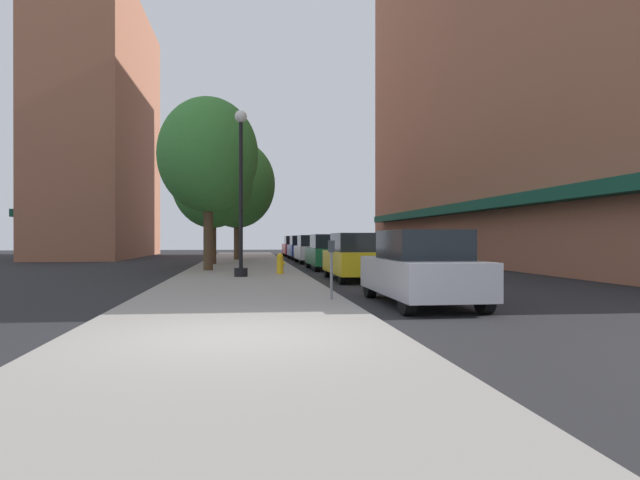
{
  "coord_description": "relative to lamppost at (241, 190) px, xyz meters",
  "views": [
    {
      "loc": [
        0.18,
        -7.77,
        1.48
      ],
      "look_at": [
        3.95,
        20.47,
        1.39
      ],
      "focal_mm": 30.81,
      "sensor_mm": 36.0,
      "label": 1
    }
  ],
  "objects": [
    {
      "name": "fire_hydrant",
      "position": [
        1.46,
        1.24,
        -2.68
      ],
      "size": [
        0.33,
        0.26,
        0.79
      ],
      "color": "gold",
      "rests_on": "sidewalk_slab"
    },
    {
      "name": "tree_mid",
      "position": [
        -1.42,
        4.08,
        1.81
      ],
      "size": [
        4.25,
        4.25,
        7.35
      ],
      "color": "#4C3823",
      "rests_on": "sidewalk_slab"
    },
    {
      "name": "tree_far",
      "position": [
        -1.59,
        9.72,
        1.24
      ],
      "size": [
        4.25,
        4.25,
        6.78
      ],
      "color": "#4C3823",
      "rests_on": "sidewalk_slab"
    },
    {
      "name": "building_right_brick",
      "position": [
        15.02,
        10.12,
        9.11
      ],
      "size": [
        6.8,
        40.0,
        24.68
      ],
      "color": "#9E6047",
      "rests_on": "ground"
    },
    {
      "name": "car_blue",
      "position": [
        4.03,
        18.41,
        -2.39
      ],
      "size": [
        1.8,
        4.3,
        1.66
      ],
      "rotation": [
        0.0,
        0.0,
        0.03
      ],
      "color": "black",
      "rests_on": "ground"
    },
    {
      "name": "tree_near",
      "position": [
        -0.42,
        15.83,
        1.72
      ],
      "size": [
        4.87,
        4.87,
        7.62
      ],
      "color": "#4C3823",
      "rests_on": "sidewalk_slab"
    },
    {
      "name": "car_red",
      "position": [
        4.03,
        24.28,
        -2.39
      ],
      "size": [
        1.8,
        4.3,
        1.66
      ],
      "rotation": [
        0.0,
        0.0,
        -0.01
      ],
      "color": "black",
      "rests_on": "ground"
    },
    {
      "name": "car_silver",
      "position": [
        4.03,
        -7.92,
        -2.39
      ],
      "size": [
        1.8,
        4.3,
        1.66
      ],
      "rotation": [
        0.0,
        0.0,
        0.02
      ],
      "color": "black",
      "rests_on": "ground"
    },
    {
      "name": "ground_plane",
      "position": [
        4.03,
        6.12,
        -3.2
      ],
      "size": [
        90.0,
        90.0,
        0.0
      ],
      "primitive_type": "plane",
      "color": "#232326"
    },
    {
      "name": "building_far_background",
      "position": [
        -10.98,
        25.12,
        6.68
      ],
      "size": [
        6.8,
        18.0,
        19.8
      ],
      "color": "#9E6047",
      "rests_on": "ground"
    },
    {
      "name": "parking_meter_near",
      "position": [
        2.08,
        -7.58,
        -2.25
      ],
      "size": [
        0.14,
        0.09,
        1.31
      ],
      "color": "slate",
      "rests_on": "sidewalk_slab"
    },
    {
      "name": "sidewalk_slab",
      "position": [
        0.03,
        7.12,
        -3.14
      ],
      "size": [
        4.8,
        50.0,
        0.12
      ],
      "primitive_type": "cube",
      "color": "gray",
      "rests_on": "ground"
    },
    {
      "name": "car_green",
      "position": [
        4.03,
        5.82,
        -2.39
      ],
      "size": [
        1.8,
        4.3,
        1.66
      ],
      "rotation": [
        0.0,
        0.0,
        -0.02
      ],
      "color": "black",
      "rests_on": "ground"
    },
    {
      "name": "car_yellow",
      "position": [
        4.03,
        -0.74,
        -2.39
      ],
      "size": [
        1.8,
        4.3,
        1.66
      ],
      "rotation": [
        0.0,
        0.0,
        0.01
      ],
      "color": "black",
      "rests_on": "ground"
    },
    {
      "name": "lamppost",
      "position": [
        0.0,
        0.0,
        0.0
      ],
      "size": [
        0.48,
        0.48,
        5.9
      ],
      "color": "black",
      "rests_on": "sidewalk_slab"
    },
    {
      "name": "car_white",
      "position": [
        4.03,
        12.51,
        -2.39
      ],
      "size": [
        1.8,
        4.3,
        1.66
      ],
      "rotation": [
        0.0,
        0.0,
        0.04
      ],
      "color": "black",
      "rests_on": "ground"
    }
  ]
}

